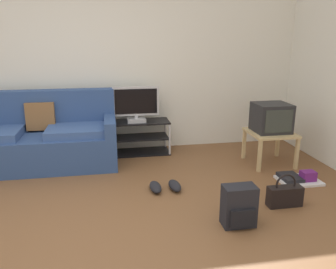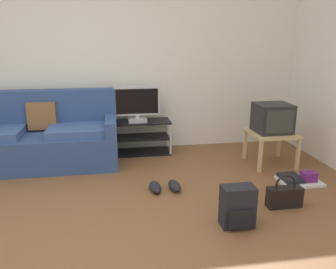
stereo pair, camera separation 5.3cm
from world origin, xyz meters
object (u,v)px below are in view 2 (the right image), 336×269
side_table (271,137)px  handbag (284,196)px  crt_tv (272,118)px  tv_stand (138,137)px  couch (38,139)px  backpack (238,207)px  flat_tv (137,105)px  floor_tray (299,179)px  sneakers_pair (165,186)px

side_table → handbag: side_table is taller
crt_tv → tv_stand: bearing=157.2°
couch → backpack: (2.02, -1.87, -0.16)m
flat_tv → handbag: flat_tv is taller
handbag → floor_tray: size_ratio=0.74×
flat_tv → floor_tray: 2.30m
couch → floor_tray: couch is taller
floor_tray → side_table: bearing=96.7°
couch → crt_tv: couch is taller
tv_stand → crt_tv: bearing=-22.8°
crt_tv → floor_tray: (0.07, -0.64, -0.58)m
side_table → backpack: 1.70m
handbag → floor_tray: handbag is taller
side_table → sneakers_pair: size_ratio=1.55×
crt_tv → handbag: crt_tv is taller
couch → flat_tv: 1.37m
crt_tv → backpack: bearing=-124.4°
crt_tv → floor_tray: 0.86m
crt_tv → floor_tray: size_ratio=0.94×
couch → floor_tray: (3.06, -1.10, -0.31)m
couch → sneakers_pair: couch is taller
couch → backpack: couch is taller
flat_tv → sneakers_pair: bearing=-81.3°
tv_stand → handbag: bearing=-55.0°
tv_stand → floor_tray: (1.75, -1.34, -0.20)m
crt_tv → backpack: crt_tv is taller
handbag → couch: bearing=148.3°
couch → flat_tv: bearing=9.6°
tv_stand → crt_tv: (1.68, -0.71, 0.38)m
side_table → flat_tv: bearing=157.4°
tv_stand → flat_tv: 0.48m
crt_tv → sneakers_pair: size_ratio=1.21×
flat_tv → handbag: 2.32m
handbag → floor_tray: 0.69m
crt_tv → backpack: (-0.96, -1.41, -0.44)m
crt_tv → backpack: 1.76m
couch → sneakers_pair: 1.85m
crt_tv → sneakers_pair: (-1.49, -0.59, -0.57)m
side_table → backpack: size_ratio=1.49×
side_table → couch: bearing=170.9°
handbag → tv_stand: bearing=125.0°
couch → tv_stand: (1.31, 0.24, -0.11)m
flat_tv → sneakers_pair: flat_tv is taller
sneakers_pair → floor_tray: bearing=-1.8°
tv_stand → side_table: bearing=-23.3°
tv_stand → backpack: size_ratio=2.47×
handbag → sneakers_pair: handbag is taller
side_table → floor_tray: (0.07, -0.62, -0.33)m
couch → sneakers_pair: bearing=-35.0°
backpack → floor_tray: backpack is taller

